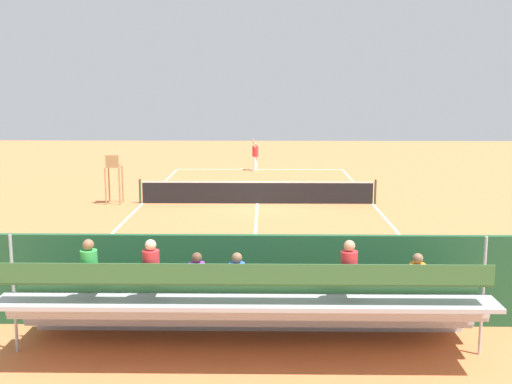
{
  "coord_description": "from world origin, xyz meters",
  "views": [
    {
      "loc": [
        -0.35,
        27.2,
        5.2
      ],
      "look_at": [
        0.0,
        4.0,
        1.2
      ],
      "focal_mm": 44.76,
      "sensor_mm": 36.0,
      "label": 1
    }
  ],
  "objects_px": {
    "tennis_racket": "(242,169)",
    "tennis_ball_near": "(292,173)",
    "tennis_net": "(257,192)",
    "courtside_bench": "(398,290)",
    "bleacher_stand": "(248,304)",
    "umpire_chair": "(114,174)",
    "tennis_player": "(255,154)",
    "equipment_bag": "(320,307)"
  },
  "relations": [
    {
      "from": "courtside_bench",
      "to": "tennis_net",
      "type": "bearing_deg",
      "value": -75.73
    },
    {
      "from": "equipment_bag",
      "to": "tennis_racket",
      "type": "xyz_separation_m",
      "value": [
        2.65,
        -24.5,
        -0.16
      ]
    },
    {
      "from": "courtside_bench",
      "to": "bleacher_stand",
      "type": "bearing_deg",
      "value": 32.02
    },
    {
      "from": "tennis_net",
      "to": "tennis_ball_near",
      "type": "bearing_deg",
      "value": -101.36
    },
    {
      "from": "tennis_racket",
      "to": "equipment_bag",
      "type": "bearing_deg",
      "value": 96.17
    },
    {
      "from": "courtside_bench",
      "to": "tennis_racket",
      "type": "relative_size",
      "value": 3.15
    },
    {
      "from": "bleacher_stand",
      "to": "tennis_player",
      "type": "xyz_separation_m",
      "value": [
        0.27,
        -25.88,
        0.06
      ]
    },
    {
      "from": "bleacher_stand",
      "to": "tennis_racket",
      "type": "height_order",
      "value": "bleacher_stand"
    },
    {
      "from": "bleacher_stand",
      "to": "umpire_chair",
      "type": "height_order",
      "value": "bleacher_stand"
    },
    {
      "from": "courtside_bench",
      "to": "umpire_chair",
      "type": "bearing_deg",
      "value": -53.92
    },
    {
      "from": "umpire_chair",
      "to": "tennis_ball_near",
      "type": "xyz_separation_m",
      "value": [
        -8.05,
        -9.34,
        -1.28
      ]
    },
    {
      "from": "umpire_chair",
      "to": "tennis_racket",
      "type": "height_order",
      "value": "umpire_chair"
    },
    {
      "from": "tennis_net",
      "to": "umpire_chair",
      "type": "height_order",
      "value": "umpire_chair"
    },
    {
      "from": "tennis_player",
      "to": "tennis_racket",
      "type": "xyz_separation_m",
      "value": [
        0.8,
        -0.6,
        -1.0
      ]
    },
    {
      "from": "umpire_chair",
      "to": "tennis_player",
      "type": "bearing_deg",
      "value": -119.18
    },
    {
      "from": "umpire_chair",
      "to": "tennis_racket",
      "type": "relative_size",
      "value": 3.75
    },
    {
      "from": "tennis_net",
      "to": "tennis_ball_near",
      "type": "relative_size",
      "value": 156.06
    },
    {
      "from": "tennis_net",
      "to": "bleacher_stand",
      "type": "distance_m",
      "value": 15.38
    },
    {
      "from": "tennis_player",
      "to": "tennis_ball_near",
      "type": "distance_m",
      "value": 2.67
    },
    {
      "from": "tennis_racket",
      "to": "tennis_ball_near",
      "type": "distance_m",
      "value": 3.47
    },
    {
      "from": "equipment_bag",
      "to": "tennis_player",
      "type": "height_order",
      "value": "tennis_player"
    },
    {
      "from": "equipment_bag",
      "to": "courtside_bench",
      "type": "bearing_deg",
      "value": -175.89
    },
    {
      "from": "tennis_net",
      "to": "tennis_player",
      "type": "distance_m",
      "value": 10.52
    },
    {
      "from": "tennis_net",
      "to": "courtside_bench",
      "type": "bearing_deg",
      "value": 104.27
    },
    {
      "from": "tennis_net",
      "to": "umpire_chair",
      "type": "relative_size",
      "value": 4.81
    },
    {
      "from": "bleacher_stand",
      "to": "equipment_bag",
      "type": "bearing_deg",
      "value": -128.6
    },
    {
      "from": "tennis_net",
      "to": "umpire_chair",
      "type": "distance_m",
      "value": 6.25
    },
    {
      "from": "equipment_bag",
      "to": "bleacher_stand",
      "type": "bearing_deg",
      "value": 51.4
    },
    {
      "from": "tennis_player",
      "to": "tennis_ball_near",
      "type": "bearing_deg",
      "value": 148.39
    },
    {
      "from": "bleacher_stand",
      "to": "umpire_chair",
      "type": "distance_m",
      "value": 16.47
    },
    {
      "from": "tennis_racket",
      "to": "tennis_ball_near",
      "type": "bearing_deg",
      "value": 146.93
    },
    {
      "from": "tennis_net",
      "to": "courtside_bench",
      "type": "distance_m",
      "value": 13.69
    },
    {
      "from": "courtside_bench",
      "to": "tennis_racket",
      "type": "xyz_separation_m",
      "value": [
        4.44,
        -24.37,
        -0.54
      ]
    },
    {
      "from": "equipment_bag",
      "to": "umpire_chair",
      "type": "bearing_deg",
      "value": -59.59
    },
    {
      "from": "tennis_racket",
      "to": "bleacher_stand",
      "type": "bearing_deg",
      "value": 92.32
    },
    {
      "from": "tennis_racket",
      "to": "tennis_ball_near",
      "type": "relative_size",
      "value": 8.65
    },
    {
      "from": "tennis_player",
      "to": "tennis_racket",
      "type": "height_order",
      "value": "tennis_player"
    },
    {
      "from": "bleacher_stand",
      "to": "tennis_racket",
      "type": "relative_size",
      "value": 15.86
    },
    {
      "from": "tennis_net",
      "to": "bleacher_stand",
      "type": "bearing_deg",
      "value": 90.04
    },
    {
      "from": "courtside_bench",
      "to": "tennis_player",
      "type": "relative_size",
      "value": 0.93
    },
    {
      "from": "bleacher_stand",
      "to": "umpire_chair",
      "type": "xyz_separation_m",
      "value": [
        6.21,
        -15.25,
        0.35
      ]
    },
    {
      "from": "umpire_chair",
      "to": "tennis_player",
      "type": "height_order",
      "value": "umpire_chair"
    }
  ]
}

